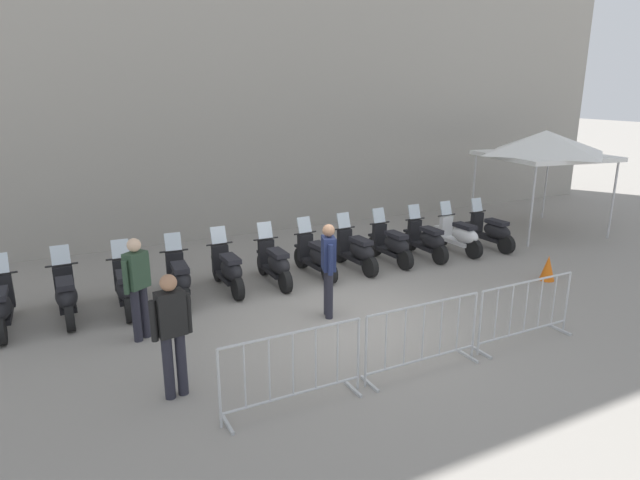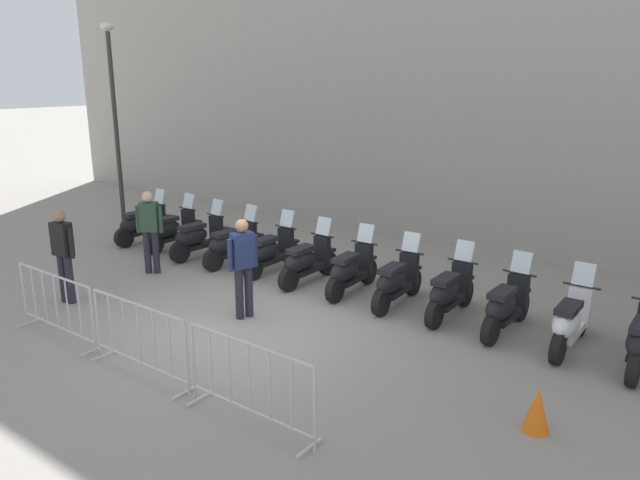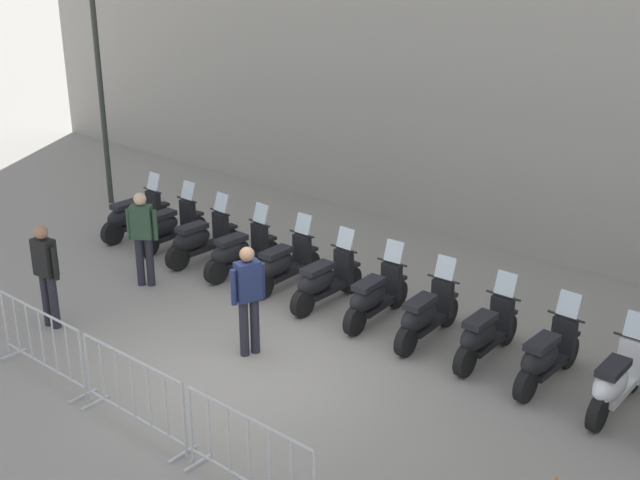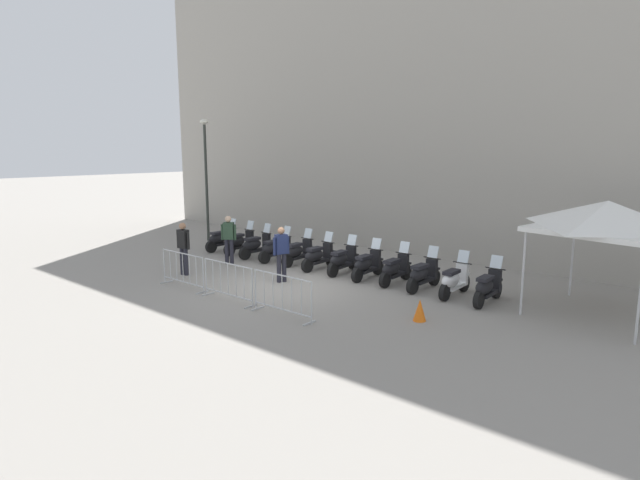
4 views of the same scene
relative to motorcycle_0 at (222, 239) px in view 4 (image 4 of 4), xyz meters
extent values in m
plane|color=gray|center=(5.81, -1.33, -0.45)|extent=(120.00, 120.00, 0.00)
cube|color=#9E998E|center=(4.56, 6.31, 7.06)|extent=(28.02, 6.88, 15.03)
cylinder|color=black|center=(-0.10, 0.69, -0.21)|extent=(0.21, 0.49, 0.48)
cylinder|color=black|center=(0.08, -0.53, -0.21)|extent=(0.21, 0.49, 0.48)
cube|color=black|center=(-0.01, 0.08, -0.17)|extent=(0.40, 0.90, 0.10)
ellipsoid|color=black|center=(0.03, -0.20, 0.07)|extent=(0.48, 0.88, 0.40)
cube|color=black|center=(0.02, -0.17, 0.29)|extent=(0.36, 0.63, 0.10)
cube|color=black|center=(-0.07, 0.51, 0.10)|extent=(0.36, 0.19, 0.60)
cylinder|color=black|center=(-0.07, 0.51, 0.43)|extent=(0.56, 0.12, 0.04)
cube|color=silver|center=(-0.08, 0.56, 0.61)|extent=(0.34, 0.18, 0.35)
cube|color=black|center=(-0.10, 0.69, 0.06)|extent=(0.24, 0.35, 0.06)
cylinder|color=black|center=(0.86, 0.91, -0.21)|extent=(0.22, 0.50, 0.48)
cylinder|color=black|center=(1.07, -0.31, -0.21)|extent=(0.22, 0.50, 0.48)
cube|color=black|center=(0.97, 0.30, -0.17)|extent=(0.42, 0.90, 0.10)
ellipsoid|color=black|center=(1.02, 0.03, 0.07)|extent=(0.50, 0.89, 0.40)
cube|color=black|center=(1.01, 0.06, 0.29)|extent=(0.38, 0.64, 0.10)
cube|color=black|center=(0.89, 0.73, 0.10)|extent=(0.36, 0.20, 0.60)
cylinder|color=black|center=(0.89, 0.73, 0.43)|extent=(0.56, 0.13, 0.04)
cube|color=silver|center=(0.89, 0.78, 0.61)|extent=(0.34, 0.19, 0.35)
cube|color=black|center=(0.86, 0.91, 0.06)|extent=(0.25, 0.35, 0.06)
cylinder|color=black|center=(1.91, 1.01, -0.21)|extent=(0.19, 0.49, 0.48)
cylinder|color=black|center=(2.03, -0.23, -0.21)|extent=(0.19, 0.49, 0.48)
cube|color=black|center=(1.97, 0.39, -0.17)|extent=(0.37, 0.89, 0.10)
ellipsoid|color=black|center=(2.00, 0.11, 0.07)|extent=(0.44, 0.87, 0.40)
cube|color=black|center=(2.00, 0.14, 0.29)|extent=(0.34, 0.63, 0.10)
cube|color=black|center=(1.93, 0.82, 0.10)|extent=(0.35, 0.17, 0.60)
cylinder|color=black|center=(1.93, 0.82, 0.43)|extent=(0.56, 0.09, 0.04)
cube|color=silver|center=(1.92, 0.87, 0.61)|extent=(0.33, 0.17, 0.35)
cube|color=black|center=(1.91, 1.01, 0.06)|extent=(0.23, 0.34, 0.06)
cylinder|color=black|center=(2.90, 1.21, -0.21)|extent=(0.18, 0.49, 0.48)
cylinder|color=black|center=(3.01, -0.03, -0.21)|extent=(0.18, 0.49, 0.48)
cube|color=black|center=(2.95, 0.59, -0.17)|extent=(0.36, 0.89, 0.10)
ellipsoid|color=black|center=(2.98, 0.31, 0.07)|extent=(0.44, 0.87, 0.40)
cube|color=black|center=(2.98, 0.34, 0.29)|extent=(0.34, 0.62, 0.10)
cube|color=black|center=(2.91, 1.02, 0.10)|extent=(0.35, 0.17, 0.60)
cylinder|color=black|center=(2.91, 1.02, 0.43)|extent=(0.56, 0.09, 0.04)
cube|color=silver|center=(2.91, 1.07, 0.61)|extent=(0.33, 0.17, 0.35)
cube|color=black|center=(2.90, 1.21, 0.06)|extent=(0.23, 0.34, 0.06)
cylinder|color=black|center=(3.82, 1.45, -0.21)|extent=(0.22, 0.50, 0.48)
cylinder|color=black|center=(4.04, 0.23, -0.21)|extent=(0.22, 0.50, 0.48)
cube|color=black|center=(3.93, 0.84, -0.17)|extent=(0.43, 0.90, 0.10)
ellipsoid|color=black|center=(3.98, 0.56, 0.07)|extent=(0.50, 0.89, 0.40)
cube|color=black|center=(3.97, 0.60, 0.29)|extent=(0.38, 0.64, 0.10)
cube|color=black|center=(3.86, 1.27, 0.10)|extent=(0.36, 0.20, 0.60)
cylinder|color=black|center=(3.86, 1.27, 0.43)|extent=(0.56, 0.13, 0.04)
cube|color=silver|center=(3.85, 1.32, 0.61)|extent=(0.34, 0.19, 0.35)
cube|color=black|center=(3.82, 1.45, 0.06)|extent=(0.25, 0.35, 0.06)
cylinder|color=black|center=(4.84, 1.55, -0.21)|extent=(0.21, 0.50, 0.48)
cylinder|color=black|center=(5.03, 0.32, -0.21)|extent=(0.21, 0.50, 0.48)
cube|color=black|center=(4.93, 0.93, -0.17)|extent=(0.41, 0.90, 0.10)
ellipsoid|color=black|center=(4.97, 0.66, 0.07)|extent=(0.48, 0.88, 0.40)
cube|color=black|center=(4.97, 0.69, 0.29)|extent=(0.37, 0.64, 0.10)
cube|color=black|center=(4.87, 1.36, 0.10)|extent=(0.36, 0.19, 0.60)
cylinder|color=black|center=(4.87, 1.36, 0.43)|extent=(0.56, 0.12, 0.04)
cube|color=silver|center=(4.86, 1.41, 0.61)|extent=(0.34, 0.19, 0.35)
cube|color=black|center=(4.84, 1.55, 0.06)|extent=(0.25, 0.35, 0.06)
cylinder|color=black|center=(5.78, 1.75, -0.21)|extent=(0.24, 0.50, 0.48)
cylinder|color=black|center=(6.05, 0.54, -0.21)|extent=(0.24, 0.50, 0.48)
cube|color=black|center=(5.91, 1.15, -0.17)|extent=(0.47, 0.91, 0.10)
ellipsoid|color=black|center=(5.98, 0.87, 0.07)|extent=(0.54, 0.90, 0.40)
cube|color=black|center=(5.97, 0.90, 0.29)|extent=(0.41, 0.65, 0.10)
cube|color=black|center=(5.82, 1.57, 0.10)|extent=(0.36, 0.21, 0.60)
cylinder|color=black|center=(5.82, 1.57, 0.43)|extent=(0.55, 0.16, 0.04)
cube|color=silver|center=(5.81, 1.62, 0.61)|extent=(0.34, 0.21, 0.35)
cube|color=black|center=(5.78, 1.75, 0.06)|extent=(0.27, 0.36, 0.06)
cylinder|color=black|center=(6.78, 1.88, -0.21)|extent=(0.24, 0.50, 0.48)
cylinder|color=black|center=(7.04, 0.67, -0.21)|extent=(0.24, 0.50, 0.48)
cube|color=black|center=(6.91, 1.28, -0.17)|extent=(0.46, 0.91, 0.10)
ellipsoid|color=black|center=(6.97, 1.00, 0.07)|extent=(0.53, 0.90, 0.40)
cube|color=black|center=(6.96, 1.03, 0.29)|extent=(0.40, 0.65, 0.10)
cube|color=black|center=(6.82, 1.70, 0.10)|extent=(0.36, 0.21, 0.60)
cylinder|color=black|center=(6.82, 1.70, 0.43)|extent=(0.55, 0.15, 0.04)
cube|color=silver|center=(6.81, 1.75, 0.61)|extent=(0.34, 0.20, 0.35)
cube|color=black|center=(6.78, 1.88, 0.06)|extent=(0.26, 0.35, 0.06)
cylinder|color=black|center=(7.78, 2.11, -0.21)|extent=(0.23, 0.50, 0.48)
cylinder|color=black|center=(8.00, 0.89, -0.21)|extent=(0.23, 0.50, 0.48)
cube|color=black|center=(7.89, 1.50, -0.17)|extent=(0.43, 0.90, 0.10)
ellipsoid|color=black|center=(7.94, 1.22, 0.07)|extent=(0.51, 0.89, 0.40)
cube|color=black|center=(7.93, 1.25, 0.29)|extent=(0.39, 0.64, 0.10)
cube|color=black|center=(7.81, 1.92, 0.10)|extent=(0.36, 0.20, 0.60)
cylinder|color=black|center=(7.81, 1.92, 0.43)|extent=(0.56, 0.14, 0.04)
cube|color=silver|center=(7.80, 1.97, 0.61)|extent=(0.34, 0.20, 0.35)
cube|color=black|center=(7.78, 2.11, 0.06)|extent=(0.26, 0.35, 0.06)
cylinder|color=black|center=(8.80, 2.22, -0.21)|extent=(0.21, 0.50, 0.48)
cylinder|color=black|center=(8.98, 1.00, -0.21)|extent=(0.21, 0.50, 0.48)
cube|color=black|center=(8.89, 1.61, -0.17)|extent=(0.40, 0.90, 0.10)
ellipsoid|color=black|center=(8.93, 1.33, 0.07)|extent=(0.48, 0.88, 0.40)
cube|color=black|center=(8.92, 1.37, 0.29)|extent=(0.36, 0.63, 0.10)
cube|color=black|center=(8.83, 2.04, 0.10)|extent=(0.36, 0.19, 0.60)
cylinder|color=black|center=(8.83, 2.04, 0.43)|extent=(0.56, 0.12, 0.04)
cube|color=silver|center=(8.82, 2.09, 0.61)|extent=(0.34, 0.18, 0.35)
cube|color=black|center=(8.80, 2.22, 0.06)|extent=(0.24, 0.35, 0.06)
cylinder|color=black|center=(9.77, 2.36, -0.21)|extent=(0.22, 0.50, 0.48)
cylinder|color=black|center=(9.99, 1.14, -0.21)|extent=(0.22, 0.50, 0.48)
cube|color=white|center=(9.88, 1.75, -0.17)|extent=(0.43, 0.90, 0.10)
ellipsoid|color=white|center=(9.93, 1.47, 0.07)|extent=(0.50, 0.89, 0.40)
cube|color=black|center=(9.93, 1.50, 0.29)|extent=(0.38, 0.64, 0.10)
cube|color=white|center=(9.80, 2.17, 0.10)|extent=(0.36, 0.20, 0.60)
cylinder|color=black|center=(9.80, 2.17, 0.43)|extent=(0.56, 0.14, 0.04)
cube|color=silver|center=(9.79, 2.22, 0.61)|extent=(0.34, 0.19, 0.35)
cube|color=white|center=(9.77, 2.36, 0.06)|extent=(0.25, 0.35, 0.06)
cylinder|color=black|center=(10.76, 2.46, -0.21)|extent=(0.23, 0.50, 0.48)
cylinder|color=black|center=(11.00, 1.24, -0.21)|extent=(0.23, 0.50, 0.48)
cube|color=black|center=(10.88, 1.85, -0.17)|extent=(0.44, 0.91, 0.10)
ellipsoid|color=black|center=(10.93, 1.58, 0.07)|extent=(0.51, 0.89, 0.40)
cube|color=black|center=(10.93, 1.61, 0.29)|extent=(0.39, 0.64, 0.10)
cube|color=black|center=(10.80, 2.28, 0.10)|extent=(0.36, 0.20, 0.60)
cylinder|color=black|center=(10.80, 2.28, 0.43)|extent=(0.56, 0.14, 0.04)
cube|color=silver|center=(10.79, 2.32, 0.61)|extent=(0.34, 0.20, 0.35)
cube|color=black|center=(10.76, 2.46, 0.06)|extent=(0.26, 0.35, 0.06)
cube|color=#B2B5B7|center=(3.23, -3.85, -0.43)|extent=(0.11, 0.44, 0.04)
cube|color=#B2B5B7|center=(4.99, -3.56, -0.43)|extent=(0.11, 0.44, 0.04)
cylinder|color=#B2B5B7|center=(3.15, -3.86, 0.07)|extent=(0.04, 0.04, 1.05)
cylinder|color=#B2B5B7|center=(5.07, -3.55, 0.07)|extent=(0.04, 0.04, 1.05)
cylinder|color=#B2B5B7|center=(4.11, -3.70, 0.60)|extent=(1.92, 0.35, 0.04)
cylinder|color=#B2B5B7|center=(4.11, -3.70, -0.27)|extent=(1.92, 0.35, 0.04)
cylinder|color=#B2B5B7|center=(3.47, -3.81, 0.16)|extent=(0.02, 0.02, 0.87)
cylinder|color=#B2B5B7|center=(3.79, -3.76, 0.16)|extent=(0.02, 0.02, 0.87)
cylinder|color=#B2B5B7|center=(4.11, -3.70, 0.16)|extent=(0.02, 0.02, 0.87)
cylinder|color=#B2B5B7|center=(4.43, -3.65, 0.16)|extent=(0.02, 0.02, 0.87)
cylinder|color=#B2B5B7|center=(4.75, -3.60, 0.16)|extent=(0.02, 0.02, 0.87)
cube|color=#B2B5B7|center=(5.26, -3.52, -0.43)|extent=(0.11, 0.44, 0.04)
cube|color=#B2B5B7|center=(7.02, -3.23, -0.43)|extent=(0.11, 0.44, 0.04)
cylinder|color=#B2B5B7|center=(5.19, -3.53, 0.07)|extent=(0.04, 0.04, 1.05)
cylinder|color=#B2B5B7|center=(7.10, -3.21, 0.07)|extent=(0.04, 0.04, 1.05)
cylinder|color=#B2B5B7|center=(6.14, -3.37, 0.60)|extent=(1.92, 0.35, 0.04)
cylinder|color=#B2B5B7|center=(6.14, -3.37, -0.27)|extent=(1.92, 0.35, 0.04)
cylinder|color=#B2B5B7|center=(5.51, -3.48, 0.16)|extent=(0.02, 0.02, 0.87)
cylinder|color=#B2B5B7|center=(5.82, -3.42, 0.16)|extent=(0.02, 0.02, 0.87)
cylinder|color=#B2B5B7|center=(6.14, -3.37, 0.16)|extent=(0.02, 0.02, 0.87)
cylinder|color=#B2B5B7|center=(6.46, -3.32, 0.16)|extent=(0.02, 0.02, 0.87)
cylinder|color=#B2B5B7|center=(6.78, -3.27, 0.16)|extent=(0.02, 0.02, 0.87)
cube|color=#B2B5B7|center=(7.30, -3.18, -0.43)|extent=(0.11, 0.44, 0.04)
cube|color=#B2B5B7|center=(9.06, -2.90, -0.43)|extent=(0.11, 0.44, 0.04)
cylinder|color=#B2B5B7|center=(7.22, -3.20, 0.07)|extent=(0.04, 0.04, 1.05)
cylinder|color=#B2B5B7|center=(9.13, -2.88, 0.07)|extent=(0.04, 0.04, 1.05)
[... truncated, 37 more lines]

